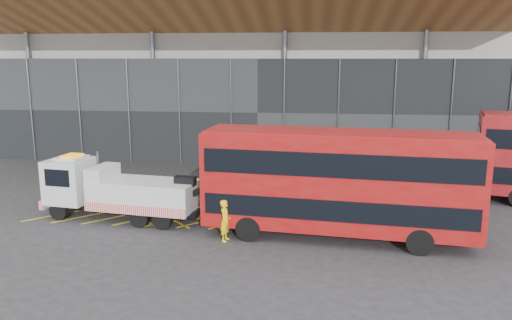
# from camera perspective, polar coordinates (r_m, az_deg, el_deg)

# --- Properties ---
(ground_plane) EXTENTS (120.00, 120.00, 0.00)m
(ground_plane) POSITION_cam_1_polar(r_m,az_deg,el_deg) (27.81, -6.53, -5.33)
(ground_plane) COLOR #29282B
(road_markings) EXTENTS (21.56, 7.16, 0.01)m
(road_markings) POSITION_cam_1_polar(r_m,az_deg,el_deg) (27.38, -1.61, -5.52)
(road_markings) COLOR yellow
(road_markings) RESTS_ON ground_plane
(construction_building) EXTENTS (55.00, 23.97, 18.00)m
(construction_building) POSITION_cam_1_polar(r_m,az_deg,el_deg) (44.50, 1.10, 12.80)
(construction_building) COLOR gray
(construction_building) RESTS_ON ground_plane
(recovery_truck) EXTENTS (9.42, 3.34, 3.27)m
(recovery_truck) POSITION_cam_1_polar(r_m,az_deg,el_deg) (26.22, -15.77, -3.32)
(recovery_truck) COLOR black
(recovery_truck) RESTS_ON ground_plane
(bus_towed) EXTENTS (12.31, 4.10, 4.92)m
(bus_towed) POSITION_cam_1_polar(r_m,az_deg,el_deg) (22.54, 9.34, -2.25)
(bus_towed) COLOR maroon
(bus_towed) RESTS_ON ground_plane
(worker) EXTENTS (0.55, 0.75, 1.89)m
(worker) POSITION_cam_1_polar(r_m,az_deg,el_deg) (22.45, -3.53, -6.92)
(worker) COLOR yellow
(worker) RESTS_ON ground_plane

